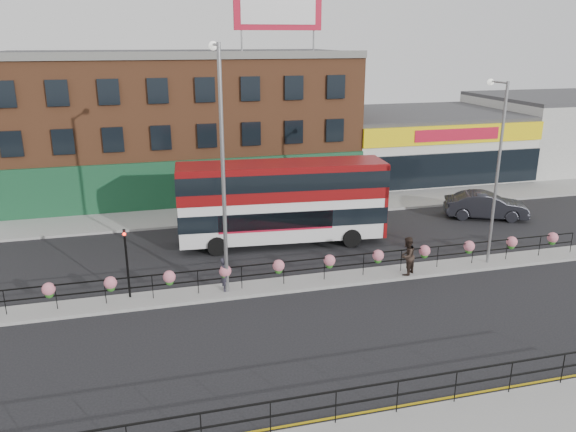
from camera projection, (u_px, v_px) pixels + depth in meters
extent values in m
plane|color=black|center=(304.00, 284.00, 26.71)|extent=(120.00, 120.00, 0.00)
cube|color=#959592|center=(254.00, 211.00, 37.75)|extent=(60.00, 4.00, 0.15)
cube|color=#959592|center=(304.00, 283.00, 26.69)|extent=(60.00, 1.60, 0.15)
cube|color=gold|center=(391.00, 408.00, 17.77)|extent=(60.00, 0.10, 0.01)
cube|color=gold|center=(393.00, 411.00, 17.61)|extent=(60.00, 0.10, 0.01)
cube|color=brown|center=(180.00, 124.00, 42.65)|extent=(25.00, 12.00, 10.00)
cube|color=#3F3F42|center=(176.00, 53.00, 41.09)|extent=(25.00, 12.00, 0.30)
cube|color=#154629|center=(190.00, 185.00, 38.05)|extent=(25.00, 0.25, 3.40)
cube|color=silver|center=(417.00, 144.00, 48.30)|extent=(15.00, 12.00, 5.00)
cube|color=#3F3F42|center=(419.00, 113.00, 47.49)|extent=(15.00, 12.00, 0.30)
cube|color=yellow|center=(456.00, 134.00, 42.15)|extent=(15.00, 0.25, 1.40)
cube|color=#B00F27|center=(457.00, 135.00, 42.04)|extent=(7.00, 0.10, 0.90)
cube|color=black|center=(453.00, 169.00, 42.97)|extent=(15.00, 0.25, 2.60)
cube|color=#B3B3AE|center=(562.00, 131.00, 51.75)|extent=(14.50, 12.00, 6.00)
cube|color=#3F3F42|center=(568.00, 97.00, 50.80)|extent=(14.50, 12.00, 0.30)
cube|color=#B00F27|center=(278.00, 7.00, 37.15)|extent=(6.00, 0.25, 3.00)
cube|color=silver|center=(279.00, 6.00, 37.03)|extent=(5.10, 0.04, 2.25)
cylinder|color=gray|center=(242.00, 41.00, 37.21)|extent=(0.12, 0.12, 1.40)
cylinder|color=gray|center=(314.00, 41.00, 38.43)|extent=(0.12, 0.12, 1.40)
cube|color=black|center=(304.00, 260.00, 26.34)|extent=(30.00, 0.05, 0.05)
cube|color=black|center=(304.00, 270.00, 26.48)|extent=(30.00, 0.05, 0.05)
cylinder|color=black|center=(5.00, 302.00, 23.32)|extent=(0.04, 0.04, 1.10)
cylinder|color=black|center=(56.00, 297.00, 23.81)|extent=(0.04, 0.04, 1.10)
cylinder|color=black|center=(105.00, 292.00, 24.30)|extent=(0.04, 0.04, 1.10)
cylinder|color=black|center=(153.00, 287.00, 24.79)|extent=(0.04, 0.04, 1.10)
cylinder|color=black|center=(198.00, 282.00, 25.28)|extent=(0.04, 0.04, 1.10)
cylinder|color=black|center=(242.00, 277.00, 25.77)|extent=(0.04, 0.04, 1.10)
cylinder|color=black|center=(284.00, 273.00, 26.26)|extent=(0.04, 0.04, 1.10)
cylinder|color=black|center=(324.00, 269.00, 26.75)|extent=(0.04, 0.04, 1.10)
cylinder|color=black|center=(363.00, 265.00, 27.23)|extent=(0.04, 0.04, 1.10)
cylinder|color=black|center=(401.00, 261.00, 27.72)|extent=(0.04, 0.04, 1.10)
cylinder|color=black|center=(438.00, 257.00, 28.21)|extent=(0.04, 0.04, 1.10)
cylinder|color=black|center=(473.00, 253.00, 28.70)|extent=(0.04, 0.04, 1.10)
cylinder|color=black|center=(507.00, 249.00, 29.19)|extent=(0.04, 0.04, 1.10)
cylinder|color=black|center=(540.00, 246.00, 29.68)|extent=(0.04, 0.04, 1.10)
cylinder|color=black|center=(571.00, 243.00, 30.17)|extent=(0.04, 0.04, 1.10)
sphere|color=#C86A7B|center=(49.00, 289.00, 23.63)|extent=(0.56, 0.56, 0.56)
sphere|color=#296C1D|center=(49.00, 294.00, 23.70)|extent=(0.36, 0.36, 0.36)
sphere|color=#C86A7B|center=(110.00, 283.00, 24.24)|extent=(0.56, 0.56, 0.56)
sphere|color=#296C1D|center=(111.00, 288.00, 24.31)|extent=(0.36, 0.36, 0.36)
sphere|color=#C86A7B|center=(169.00, 277.00, 24.85)|extent=(0.56, 0.56, 0.56)
sphere|color=#296C1D|center=(170.00, 281.00, 24.92)|extent=(0.36, 0.36, 0.36)
sphere|color=#C86A7B|center=(225.00, 271.00, 25.46)|extent=(0.56, 0.56, 0.56)
sphere|color=#296C1D|center=(225.00, 276.00, 25.53)|extent=(0.36, 0.36, 0.36)
sphere|color=#C86A7B|center=(279.00, 266.00, 26.08)|extent=(0.56, 0.56, 0.56)
sphere|color=#296C1D|center=(279.00, 270.00, 26.14)|extent=(0.36, 0.36, 0.36)
sphere|color=#C86A7B|center=(329.00, 260.00, 26.69)|extent=(0.56, 0.56, 0.56)
sphere|color=#296C1D|center=(329.00, 265.00, 26.76)|extent=(0.36, 0.36, 0.36)
sphere|color=#C86A7B|center=(378.00, 255.00, 27.30)|extent=(0.56, 0.56, 0.56)
sphere|color=#296C1D|center=(378.00, 260.00, 27.37)|extent=(0.36, 0.36, 0.36)
sphere|color=#C86A7B|center=(425.00, 251.00, 27.91)|extent=(0.56, 0.56, 0.56)
sphere|color=#296C1D|center=(424.00, 255.00, 27.98)|extent=(0.36, 0.36, 0.36)
sphere|color=#C86A7B|center=(469.00, 246.00, 28.52)|extent=(0.56, 0.56, 0.56)
sphere|color=#296C1D|center=(469.00, 250.00, 28.59)|extent=(0.36, 0.36, 0.36)
sphere|color=#C86A7B|center=(512.00, 242.00, 29.13)|extent=(0.56, 0.56, 0.56)
sphere|color=#296C1D|center=(511.00, 246.00, 29.20)|extent=(0.36, 0.36, 0.36)
sphere|color=#C86A7B|center=(553.00, 238.00, 29.74)|extent=(0.56, 0.56, 0.56)
sphere|color=#296C1D|center=(552.00, 242.00, 29.81)|extent=(0.36, 0.36, 0.36)
cube|color=black|center=(336.00, 391.00, 16.54)|extent=(20.00, 0.05, 0.05)
cube|color=black|center=(336.00, 405.00, 16.69)|extent=(20.00, 0.05, 0.05)
cylinder|color=black|center=(201.00, 430.00, 15.73)|extent=(0.04, 0.04, 1.10)
cylinder|color=black|center=(270.00, 418.00, 16.22)|extent=(0.04, 0.04, 1.10)
cylinder|color=black|center=(336.00, 407.00, 16.71)|extent=(0.04, 0.04, 1.10)
cylinder|color=black|center=(397.00, 397.00, 17.20)|extent=(0.04, 0.04, 1.10)
cylinder|color=black|center=(456.00, 387.00, 17.68)|extent=(0.04, 0.04, 1.10)
cylinder|color=black|center=(511.00, 377.00, 18.17)|extent=(0.04, 0.04, 1.10)
cylinder|color=black|center=(563.00, 368.00, 18.66)|extent=(0.04, 0.04, 1.10)
cube|color=silver|center=(282.00, 201.00, 31.37)|extent=(11.64, 3.60, 4.17)
cube|color=maroon|center=(282.00, 180.00, 31.01)|extent=(11.70, 3.67, 1.87)
cube|color=black|center=(282.00, 213.00, 31.59)|extent=(11.73, 3.69, 0.94)
cube|color=black|center=(282.00, 177.00, 30.96)|extent=(11.75, 3.71, 0.94)
cube|color=maroon|center=(282.00, 164.00, 30.73)|extent=(11.64, 3.60, 0.12)
cube|color=maroon|center=(379.00, 196.00, 32.29)|extent=(0.43, 2.67, 4.17)
cube|color=#B00F27|center=(276.00, 222.00, 30.28)|extent=(6.23, 0.59, 1.04)
cylinder|color=black|center=(217.00, 246.00, 30.14)|extent=(1.06, 0.40, 1.04)
cylinder|color=black|center=(215.00, 231.00, 32.58)|extent=(1.06, 0.40, 1.04)
cylinder|color=black|center=(352.00, 238.00, 31.35)|extent=(1.06, 0.40, 1.04)
cylinder|color=black|center=(340.00, 224.00, 33.80)|extent=(1.06, 0.40, 1.04)
imported|color=black|center=(486.00, 205.00, 36.33)|extent=(5.51, 6.46, 1.70)
imported|color=#282632|center=(225.00, 274.00, 25.52)|extent=(0.62, 0.44, 1.59)
imported|color=black|center=(407.00, 256.00, 27.20)|extent=(1.63, 1.62, 1.92)
cylinder|color=gray|center=(223.00, 175.00, 23.99)|extent=(0.17, 0.17, 10.90)
cylinder|color=gray|center=(216.00, 45.00, 23.13)|extent=(0.11, 1.63, 0.11)
sphere|color=silver|center=(213.00, 46.00, 23.90)|extent=(0.39, 0.39, 0.39)
cylinder|color=gray|center=(497.00, 176.00, 27.60)|extent=(0.15, 0.15, 9.12)
cylinder|color=gray|center=(499.00, 82.00, 26.88)|extent=(0.09, 1.37, 0.09)
sphere|color=silver|center=(491.00, 82.00, 27.53)|extent=(0.33, 0.33, 0.33)
cylinder|color=black|center=(127.00, 264.00, 24.60)|extent=(0.10, 0.10, 3.20)
imported|color=black|center=(124.00, 229.00, 24.11)|extent=(0.15, 0.18, 0.90)
sphere|color=#FF190C|center=(124.00, 234.00, 24.06)|extent=(0.14, 0.14, 0.14)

